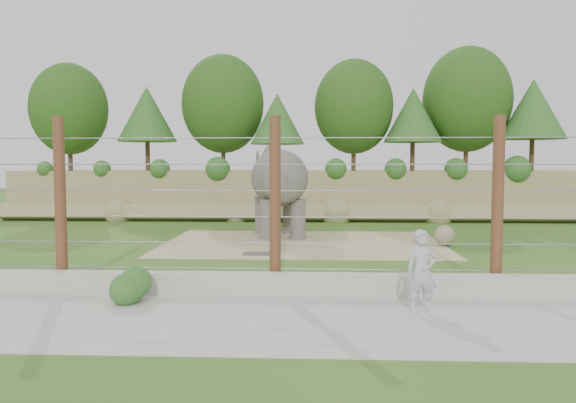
{
  "coord_description": "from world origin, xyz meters",
  "views": [
    {
      "loc": [
        0.87,
        -17.22,
        2.95
      ],
      "look_at": [
        0.0,
        2.0,
        1.6
      ],
      "focal_mm": 35.0,
      "sensor_mm": 36.0,
      "label": 1
    }
  ],
  "objects_px": {
    "barrier_fence": "(275,204)",
    "zookeeper": "(422,272)",
    "stone_ball": "(445,235)",
    "elephant": "(279,191)"
  },
  "relations": [
    {
      "from": "stone_ball",
      "to": "barrier_fence",
      "type": "bearing_deg",
      "value": -127.73
    },
    {
      "from": "elephant",
      "to": "stone_ball",
      "type": "bearing_deg",
      "value": -32.41
    },
    {
      "from": "elephant",
      "to": "barrier_fence",
      "type": "xyz_separation_m",
      "value": [
        0.48,
        -9.42,
        0.2
      ]
    },
    {
      "from": "barrier_fence",
      "to": "zookeeper",
      "type": "height_order",
      "value": "barrier_fence"
    },
    {
      "from": "elephant",
      "to": "stone_ball",
      "type": "distance_m",
      "value": 6.56
    },
    {
      "from": "zookeeper",
      "to": "barrier_fence",
      "type": "bearing_deg",
      "value": 147.07
    },
    {
      "from": "stone_ball",
      "to": "elephant",
      "type": "bearing_deg",
      "value": 158.9
    },
    {
      "from": "elephant",
      "to": "zookeeper",
      "type": "distance_m",
      "value": 11.87
    },
    {
      "from": "barrier_fence",
      "to": "zookeeper",
      "type": "distance_m",
      "value": 3.72
    },
    {
      "from": "stone_ball",
      "to": "zookeeper",
      "type": "distance_m",
      "value": 9.37
    }
  ]
}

